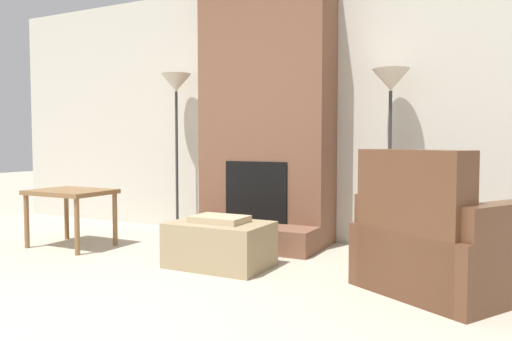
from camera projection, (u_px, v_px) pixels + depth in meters
The scene contains 7 objects.
wall_back at pixel (277, 110), 5.06m from camera, with size 7.24×0.06×2.60m, color beige.
fireplace at pixel (265, 116), 4.82m from camera, with size 1.29×0.81×2.60m.
ottoman at pixel (220, 243), 3.88m from camera, with size 0.76×0.52×0.40m.
armchair at pixel (443, 248), 3.23m from camera, with size 1.27×1.29×0.93m.
side_table at pixel (71, 198), 4.61m from camera, with size 0.72×0.54×0.53m.
floor_lamp_left at pixel (176, 94), 5.29m from camera, with size 0.32×0.32×1.69m.
floor_lamp_right at pixel (391, 93), 4.27m from camera, with size 0.32×0.32×1.60m.
Camera 1 is at (2.14, -1.46, 0.98)m, focal length 35.00 mm.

